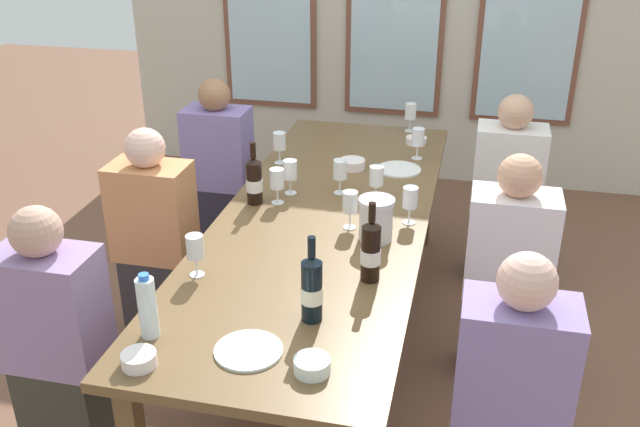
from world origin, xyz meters
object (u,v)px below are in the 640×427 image
(wine_glass_1, at_px, (418,138))
(wine_glass_9, at_px, (411,112))
(wine_bottle_1, at_px, (254,181))
(water_bottle, at_px, (147,307))
(white_plate_1, at_px, (249,350))
(wine_glass_8, at_px, (277,180))
(tasting_bowl_0, at_px, (416,140))
(metal_pitcher, at_px, (376,219))
(dining_table, at_px, (325,227))
(wine_glass_5, at_px, (410,200))
(wine_bottle_0, at_px, (371,251))
(tasting_bowl_1, at_px, (139,359))
(tasting_bowl_3, at_px, (352,164))
(wine_glass_0, at_px, (340,171))
(seated_person_2, at_px, (155,241))
(seated_person_0, at_px, (58,345))
(seated_person_5, at_px, (505,195))
(wine_glass_6, at_px, (376,178))
(seated_person_4, at_px, (220,173))
(white_plate_0, at_px, (399,169))
(seated_person_1, at_px, (509,405))
(tasting_bowl_2, at_px, (312,365))
(wine_glass_2, at_px, (279,143))
(wine_glass_7, at_px, (350,204))
(wine_bottle_2, at_px, (312,288))
(seated_person_3, at_px, (507,276))
(wine_glass_3, at_px, (195,249))
(wine_glass_4, at_px, (290,171))

(wine_glass_1, height_order, wine_glass_9, same)
(wine_bottle_1, bearing_deg, water_bottle, -90.87)
(white_plate_1, distance_m, wine_glass_8, 1.18)
(tasting_bowl_0, bearing_deg, metal_pitcher, -92.06)
(dining_table, distance_m, wine_glass_5, 0.43)
(metal_pitcher, bearing_deg, wine_bottle_0, -84.73)
(tasting_bowl_1, distance_m, wine_glass_5, 1.42)
(dining_table, xyz_separation_m, white_plate_1, (-0.02, -1.08, 0.07))
(tasting_bowl_1, bearing_deg, tasting_bowl_3, 79.03)
(wine_glass_0, relative_size, wine_glass_1, 1.00)
(wine_bottle_0, bearing_deg, wine_glass_1, 88.15)
(white_plate_1, relative_size, tasting_bowl_0, 1.89)
(wine_bottle_1, distance_m, seated_person_2, 0.60)
(wine_glass_1, height_order, seated_person_0, seated_person_0)
(seated_person_5, bearing_deg, water_bottle, -121.63)
(dining_table, distance_m, wine_glass_6, 0.35)
(water_bottle, height_order, wine_glass_9, water_bottle)
(wine_glass_5, distance_m, seated_person_4, 1.54)
(white_plate_0, distance_m, tasting_bowl_0, 0.44)
(wine_bottle_1, relative_size, wine_glass_1, 1.75)
(wine_glass_8, relative_size, seated_person_1, 0.16)
(tasting_bowl_2, bearing_deg, white_plate_0, 88.25)
(dining_table, distance_m, white_plate_1, 1.08)
(wine_glass_6, distance_m, wine_glass_9, 1.07)
(white_plate_0, bearing_deg, seated_person_1, -69.14)
(seated_person_2, height_order, seated_person_5, same)
(wine_bottle_0, bearing_deg, white_plate_1, -119.80)
(seated_person_5, bearing_deg, wine_glass_2, -165.16)
(dining_table, distance_m, water_bottle, 1.14)
(wine_glass_2, xyz_separation_m, seated_person_2, (-0.46, -0.63, -0.33))
(tasting_bowl_0, height_order, seated_person_4, seated_person_4)
(tasting_bowl_0, bearing_deg, dining_table, -106.37)
(wine_glass_0, xyz_separation_m, wine_glass_2, (-0.40, 0.33, -0.00))
(tasting_bowl_0, relative_size, wine_glass_0, 0.69)
(dining_table, distance_m, metal_pitcher, 0.37)
(white_plate_0, xyz_separation_m, seated_person_0, (-1.11, -1.55, -0.22))
(wine_bottle_0, height_order, tasting_bowl_1, wine_bottle_0)
(tasting_bowl_0, height_order, seated_person_0, seated_person_0)
(wine_glass_1, relative_size, wine_glass_7, 1.00)
(wine_bottle_2, bearing_deg, tasting_bowl_2, -76.38)
(wine_glass_0, bearing_deg, seated_person_3, -18.08)
(seated_person_1, height_order, seated_person_4, same)
(seated_person_3, bearing_deg, tasting_bowl_1, -134.12)
(wine_glass_3, xyz_separation_m, wine_glass_4, (0.15, 0.85, -0.00))
(dining_table, bearing_deg, wine_glass_7, -37.73)
(wine_bottle_1, height_order, wine_glass_5, wine_bottle_1)
(wine_glass_2, height_order, seated_person_5, seated_person_5)
(white_plate_1, distance_m, wine_glass_1, 1.93)
(wine_bottle_1, bearing_deg, dining_table, -8.67)
(wine_glass_3, bearing_deg, tasting_bowl_1, -86.60)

